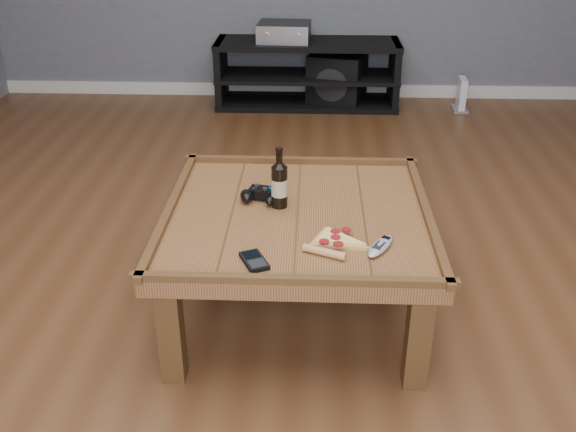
{
  "coord_description": "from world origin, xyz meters",
  "views": [
    {
      "loc": [
        0.05,
        -2.16,
        1.56
      ],
      "look_at": [
        -0.03,
        -0.17,
        0.52
      ],
      "focal_mm": 40.0,
      "sensor_mm": 36.0,
      "label": 1
    }
  ],
  "objects_px": {
    "smartphone": "(254,261)",
    "beer_bottle": "(279,183)",
    "game_controller": "(261,195)",
    "av_receiver": "(284,32)",
    "coffee_table": "(297,226)",
    "pizza_slice": "(334,242)",
    "game_console": "(461,96)",
    "media_console": "(307,74)",
    "subwoofer": "(337,79)",
    "remote_control": "(380,246)"
  },
  "relations": [
    {
      "from": "game_controller",
      "to": "pizza_slice",
      "type": "xyz_separation_m",
      "value": [
        0.28,
        -0.33,
        -0.01
      ]
    },
    {
      "from": "game_controller",
      "to": "pizza_slice",
      "type": "distance_m",
      "value": 0.43
    },
    {
      "from": "beer_bottle",
      "to": "subwoofer",
      "type": "height_order",
      "value": "beer_bottle"
    },
    {
      "from": "media_console",
      "to": "smartphone",
      "type": "height_order",
      "value": "media_console"
    },
    {
      "from": "coffee_table",
      "to": "smartphone",
      "type": "bearing_deg",
      "value": -109.72
    },
    {
      "from": "smartphone",
      "to": "beer_bottle",
      "type": "bearing_deg",
      "value": 56.91
    },
    {
      "from": "av_receiver",
      "to": "pizza_slice",
      "type": "bearing_deg",
      "value": -80.65
    },
    {
      "from": "coffee_table",
      "to": "remote_control",
      "type": "bearing_deg",
      "value": -42.32
    },
    {
      "from": "remote_control",
      "to": "subwoofer",
      "type": "xyz_separation_m",
      "value": [
        -0.05,
        3.06,
        -0.26
      ]
    },
    {
      "from": "game_console",
      "to": "av_receiver",
      "type": "bearing_deg",
      "value": 179.8
    },
    {
      "from": "smartphone",
      "to": "av_receiver",
      "type": "bearing_deg",
      "value": 66.06
    },
    {
      "from": "pizza_slice",
      "to": "game_console",
      "type": "bearing_deg",
      "value": 93.47
    },
    {
      "from": "pizza_slice",
      "to": "av_receiver",
      "type": "distance_m",
      "value": 3.0
    },
    {
      "from": "beer_bottle",
      "to": "av_receiver",
      "type": "relative_size",
      "value": 0.59
    },
    {
      "from": "coffee_table",
      "to": "media_console",
      "type": "relative_size",
      "value": 0.74
    },
    {
      "from": "remote_control",
      "to": "subwoofer",
      "type": "relative_size",
      "value": 0.35
    },
    {
      "from": "beer_bottle",
      "to": "smartphone",
      "type": "height_order",
      "value": "beer_bottle"
    },
    {
      "from": "beer_bottle",
      "to": "game_console",
      "type": "xyz_separation_m",
      "value": [
        1.26,
        2.62,
        -0.43
      ]
    },
    {
      "from": "game_controller",
      "to": "media_console",
      "type": "bearing_deg",
      "value": 99.38
    },
    {
      "from": "coffee_table",
      "to": "pizza_slice",
      "type": "bearing_deg",
      "value": -60.66
    },
    {
      "from": "coffee_table",
      "to": "subwoofer",
      "type": "bearing_deg",
      "value": 85.2
    },
    {
      "from": "pizza_slice",
      "to": "av_receiver",
      "type": "bearing_deg",
      "value": 119.33
    },
    {
      "from": "media_console",
      "to": "smartphone",
      "type": "xyz_separation_m",
      "value": [
        -0.13,
        -3.12,
        0.21
      ]
    },
    {
      "from": "media_console",
      "to": "pizza_slice",
      "type": "xyz_separation_m",
      "value": [
        0.13,
        -2.99,
        0.21
      ]
    },
    {
      "from": "game_controller",
      "to": "smartphone",
      "type": "distance_m",
      "value": 0.46
    },
    {
      "from": "coffee_table",
      "to": "pizza_slice",
      "type": "distance_m",
      "value": 0.28
    },
    {
      "from": "beer_bottle",
      "to": "pizza_slice",
      "type": "bearing_deg",
      "value": -54.55
    },
    {
      "from": "pizza_slice",
      "to": "media_console",
      "type": "bearing_deg",
      "value": 115.92
    },
    {
      "from": "game_controller",
      "to": "game_console",
      "type": "distance_m",
      "value": 2.92
    },
    {
      "from": "pizza_slice",
      "to": "smartphone",
      "type": "xyz_separation_m",
      "value": [
        -0.26,
        -0.13,
        -0.0
      ]
    },
    {
      "from": "smartphone",
      "to": "coffee_table",
      "type": "bearing_deg",
      "value": 45.48
    },
    {
      "from": "game_controller",
      "to": "remote_control",
      "type": "relative_size",
      "value": 1.07
    },
    {
      "from": "smartphone",
      "to": "game_console",
      "type": "distance_m",
      "value": 3.33
    },
    {
      "from": "coffee_table",
      "to": "pizza_slice",
      "type": "xyz_separation_m",
      "value": [
        0.13,
        -0.24,
        0.07
      ]
    },
    {
      "from": "coffee_table",
      "to": "smartphone",
      "type": "xyz_separation_m",
      "value": [
        -0.13,
        -0.37,
        0.07
      ]
    },
    {
      "from": "game_controller",
      "to": "av_receiver",
      "type": "distance_m",
      "value": 2.65
    },
    {
      "from": "game_controller",
      "to": "remote_control",
      "type": "bearing_deg",
      "value": -26.89
    },
    {
      "from": "pizza_slice",
      "to": "smartphone",
      "type": "height_order",
      "value": "pizza_slice"
    },
    {
      "from": "game_controller",
      "to": "subwoofer",
      "type": "xyz_separation_m",
      "value": [
        0.38,
        2.7,
        -0.27
      ]
    },
    {
      "from": "smartphone",
      "to": "game_console",
      "type": "xyz_separation_m",
      "value": [
        1.32,
        3.04,
        -0.35
      ]
    },
    {
      "from": "pizza_slice",
      "to": "remote_control",
      "type": "height_order",
      "value": "pizza_slice"
    },
    {
      "from": "remote_control",
      "to": "game_console",
      "type": "relative_size",
      "value": 0.7
    },
    {
      "from": "media_console",
      "to": "subwoofer",
      "type": "height_order",
      "value": "media_console"
    },
    {
      "from": "coffee_table",
      "to": "smartphone",
      "type": "relative_size",
      "value": 7.34
    },
    {
      "from": "coffee_table",
      "to": "beer_bottle",
      "type": "height_order",
      "value": "beer_bottle"
    },
    {
      "from": "coffee_table",
      "to": "remote_control",
      "type": "relative_size",
      "value": 5.93
    },
    {
      "from": "pizza_slice",
      "to": "coffee_table",
      "type": "bearing_deg",
      "value": 142.73
    },
    {
      "from": "coffee_table",
      "to": "media_console",
      "type": "xyz_separation_m",
      "value": [
        0.0,
        2.75,
        -0.15
      ]
    },
    {
      "from": "av_receiver",
      "to": "game_console",
      "type": "xyz_separation_m",
      "value": [
        1.36,
        -0.07,
        -0.45
      ]
    },
    {
      "from": "coffee_table",
      "to": "pizza_slice",
      "type": "relative_size",
      "value": 3.27
    }
  ]
}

